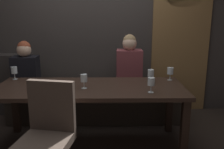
% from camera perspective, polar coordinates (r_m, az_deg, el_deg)
% --- Properties ---
extents(ground, '(9.00, 9.00, 0.00)m').
position_cam_1_polar(ground, '(3.22, -4.72, -15.44)').
color(ground, black).
extents(back_wall_tiled, '(6.00, 0.12, 3.00)m').
position_cam_1_polar(back_wall_tiled, '(4.03, -3.92, 12.80)').
color(back_wall_tiled, '#383330').
rests_on(back_wall_tiled, ground).
extents(arched_door, '(0.90, 0.05, 2.55)m').
position_cam_1_polar(arched_door, '(4.11, 15.53, 10.48)').
color(arched_door, olive).
rests_on(arched_door, ground).
extents(dining_table, '(2.20, 0.84, 0.74)m').
position_cam_1_polar(dining_table, '(2.96, -4.97, -4.36)').
color(dining_table, black).
rests_on(dining_table, ground).
extents(banquette_bench, '(2.50, 0.44, 0.45)m').
position_cam_1_polar(banquette_bench, '(3.76, -4.04, -7.14)').
color(banquette_bench, '#312A23').
rests_on(banquette_bench, ground).
extents(chair_near_side, '(0.52, 0.52, 0.98)m').
position_cam_1_polar(chair_near_side, '(2.38, -14.41, -11.88)').
color(chair_near_side, '#302119').
rests_on(chair_near_side, ground).
extents(diner_redhead, '(0.36, 0.24, 0.74)m').
position_cam_1_polar(diner_redhead, '(3.80, -19.09, 1.35)').
color(diner_redhead, black).
rests_on(diner_redhead, banquette_bench).
extents(diner_bearded, '(0.36, 0.24, 0.84)m').
position_cam_1_polar(diner_bearded, '(3.58, 3.93, 2.10)').
color(diner_bearded, brown).
rests_on(diner_bearded, banquette_bench).
extents(wine_glass_center_back, '(0.08, 0.08, 0.16)m').
position_cam_1_polar(wine_glass_center_back, '(3.44, -21.39, 0.86)').
color(wine_glass_center_back, silver).
rests_on(wine_glass_center_back, dining_table).
extents(wine_glass_far_right, '(0.08, 0.08, 0.16)m').
position_cam_1_polar(wine_glass_far_right, '(2.84, -6.42, -0.97)').
color(wine_glass_far_right, silver).
rests_on(wine_glass_far_right, dining_table).
extents(wine_glass_end_right, '(0.08, 0.08, 0.16)m').
position_cam_1_polar(wine_glass_end_right, '(2.71, 8.92, -1.69)').
color(wine_glass_end_right, silver).
rests_on(wine_glass_end_right, dining_table).
extents(wine_glass_far_left, '(0.08, 0.08, 0.16)m').
position_cam_1_polar(wine_glass_far_left, '(3.08, 8.84, 0.16)').
color(wine_glass_far_left, silver).
rests_on(wine_glass_far_left, dining_table).
extents(wine_glass_near_left, '(0.08, 0.08, 0.16)m').
position_cam_1_polar(wine_glass_near_left, '(3.25, 13.14, 0.75)').
color(wine_glass_near_left, silver).
rests_on(wine_glass_near_left, dining_table).
extents(dessert_plate, '(0.19, 0.19, 0.05)m').
position_cam_1_polar(dessert_plate, '(3.09, -14.92, -1.99)').
color(dessert_plate, white).
rests_on(dessert_plate, dining_table).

